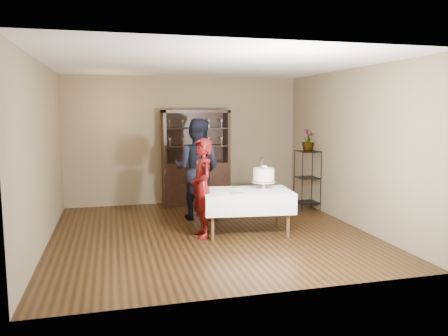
% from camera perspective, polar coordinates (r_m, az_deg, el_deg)
% --- Properties ---
extents(floor, '(5.00, 5.00, 0.00)m').
position_cam_1_polar(floor, '(7.22, -1.85, -8.44)').
color(floor, black).
rests_on(floor, ground).
extents(ceiling, '(5.00, 5.00, 0.00)m').
position_cam_1_polar(ceiling, '(6.99, -1.95, 13.38)').
color(ceiling, white).
rests_on(ceiling, back_wall).
extents(back_wall, '(5.00, 0.02, 2.70)m').
position_cam_1_polar(back_wall, '(9.43, -5.21, 3.60)').
color(back_wall, '#75654B').
rests_on(back_wall, floor).
extents(wall_left, '(0.02, 5.00, 2.70)m').
position_cam_1_polar(wall_left, '(6.88, -22.67, 1.64)').
color(wall_left, '#75654B').
rests_on(wall_left, floor).
extents(wall_right, '(0.02, 5.00, 2.70)m').
position_cam_1_polar(wall_right, '(7.90, 16.10, 2.60)').
color(wall_right, '#75654B').
rests_on(wall_right, floor).
extents(china_hutch, '(1.40, 0.48, 2.00)m').
position_cam_1_polar(china_hutch, '(9.29, -3.70, -0.70)').
color(china_hutch, black).
rests_on(china_hutch, floor).
extents(plant_etagere, '(0.42, 0.42, 1.20)m').
position_cam_1_polar(plant_etagere, '(8.94, 10.83, -1.22)').
color(plant_etagere, black).
rests_on(plant_etagere, floor).
extents(cake_table, '(1.51, 1.03, 0.71)m').
position_cam_1_polar(cake_table, '(7.09, 2.99, -4.27)').
color(cake_table, white).
rests_on(cake_table, floor).
extents(woman, '(0.42, 0.60, 1.56)m').
position_cam_1_polar(woman, '(6.84, -2.89, -2.64)').
color(woman, '#3E0705').
rests_on(woman, floor).
extents(man, '(1.12, 1.04, 1.85)m').
position_cam_1_polar(man, '(8.03, -3.53, -0.12)').
color(man, black).
rests_on(man, floor).
extents(cake, '(0.39, 0.39, 0.53)m').
position_cam_1_polar(cake, '(7.19, 5.20, -1.04)').
color(cake, beige).
rests_on(cake, cake_table).
extents(plate_near, '(0.20, 0.20, 0.01)m').
position_cam_1_polar(plate_near, '(6.75, 1.67, -3.33)').
color(plate_near, beige).
rests_on(plate_near, cake_table).
extents(plate_far, '(0.21, 0.21, 0.01)m').
position_cam_1_polar(plate_far, '(7.25, 1.58, -2.59)').
color(plate_far, beige).
rests_on(plate_far, cake_table).
extents(potted_plant, '(0.33, 0.33, 0.43)m').
position_cam_1_polar(potted_plant, '(8.80, 10.91, 3.57)').
color(potted_plant, '#4F7035').
rests_on(potted_plant, plant_etagere).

